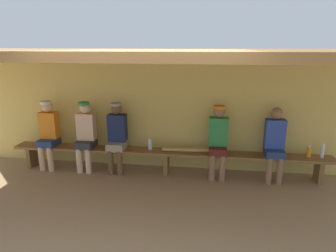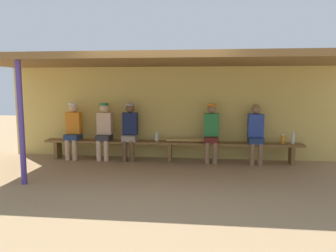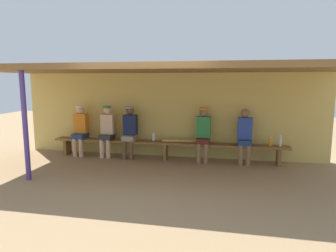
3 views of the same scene
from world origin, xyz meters
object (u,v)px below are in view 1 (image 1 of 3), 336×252
at_px(bench, 166,154).
at_px(player_in_white, 218,138).
at_px(water_bottle_green, 309,152).
at_px(player_in_blue, 48,131).
at_px(water_bottle_clear, 150,144).
at_px(player_leftmost, 117,134).
at_px(baseball_bat, 186,150).
at_px(water_bottle_blue, 322,151).
at_px(player_in_red, 275,141).
at_px(player_rightmost, 86,133).

relative_size(bench, player_in_white, 4.46).
distance_m(bench, water_bottle_green, 2.56).
bearing_deg(player_in_blue, water_bottle_clear, 1.06).
distance_m(player_in_blue, water_bottle_green, 4.90).
xyz_separation_m(player_in_white, player_leftmost, (-1.90, 0.00, 0.00)).
bearing_deg(bench, baseball_bat, -0.00).
bearing_deg(bench, player_leftmost, 179.79).
bearing_deg(bench, water_bottle_green, 0.64).
bearing_deg(player_in_blue, water_bottle_green, 0.29).
height_order(bench, water_bottle_blue, water_bottle_blue).
relative_size(player_in_red, baseball_bat, 1.50).
distance_m(water_bottle_blue, water_bottle_clear, 3.09).
height_order(water_bottle_blue, baseball_bat, water_bottle_blue).
relative_size(water_bottle_blue, water_bottle_green, 1.24).
relative_size(player_in_red, water_bottle_clear, 6.53).
height_order(water_bottle_clear, baseball_bat, water_bottle_clear).
distance_m(bench, baseball_bat, 0.38).
xyz_separation_m(player_in_red, water_bottle_clear, (-2.27, 0.04, -0.17)).
height_order(player_leftmost, water_bottle_green, player_leftmost).
bearing_deg(player_leftmost, water_bottle_blue, 0.37).
bearing_deg(player_in_white, bench, -179.79).
relative_size(player_in_blue, water_bottle_green, 6.40).
distance_m(player_rightmost, water_bottle_blue, 4.35).
distance_m(player_in_blue, player_leftmost, 1.39).
xyz_separation_m(player_in_blue, water_bottle_blue, (5.11, 0.02, -0.16)).
relative_size(bench, water_bottle_green, 28.55).
distance_m(player_in_red, water_bottle_green, 0.63).
bearing_deg(player_in_red, player_rightmost, 179.99).
height_order(player_in_blue, player_in_white, same).
bearing_deg(water_bottle_clear, baseball_bat, -3.42).
relative_size(player_in_red, water_bottle_blue, 5.12).
xyz_separation_m(player_in_blue, water_bottle_clear, (2.02, 0.04, -0.19)).
distance_m(player_leftmost, water_bottle_green, 3.51).
relative_size(player_in_red, player_rightmost, 0.99).
height_order(bench, player_in_white, player_in_white).
bearing_deg(bench, player_in_blue, 179.91).
bearing_deg(water_bottle_green, player_in_red, -177.58).
relative_size(player_in_white, baseball_bat, 1.52).
bearing_deg(bench, water_bottle_clear, 172.75).
relative_size(player_in_white, water_bottle_green, 6.40).
distance_m(player_rightmost, player_leftmost, 0.62).
height_order(player_in_red, water_bottle_green, player_in_red).
height_order(water_bottle_blue, water_bottle_green, water_bottle_blue).
xyz_separation_m(water_bottle_blue, water_bottle_clear, (-3.09, 0.01, -0.03)).
height_order(player_in_white, water_bottle_clear, player_in_white).
xyz_separation_m(player_in_blue, player_rightmost, (0.77, 0.00, 0.00)).
bearing_deg(baseball_bat, player_in_blue, 177.43).
bearing_deg(player_in_red, player_leftmost, 179.99).
distance_m(water_bottle_clear, baseball_bat, 0.69).
bearing_deg(water_bottle_clear, water_bottle_green, -0.24).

